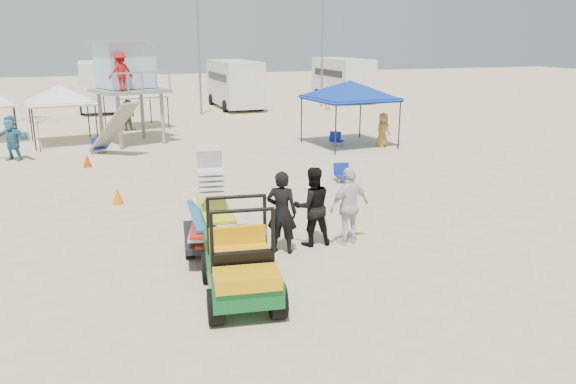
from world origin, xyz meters
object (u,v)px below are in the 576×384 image
object	(u,v)px
lifeguard_tower	(126,69)
surf_trailer	(214,218)
utility_cart	(240,256)
canopy_blue	(350,84)
man_left	(282,212)

from	to	relation	value
lifeguard_tower	surf_trailer	bearing A→B (deg)	-87.32
utility_cart	canopy_blue	xyz separation A→B (m)	(8.72, 13.69, 1.93)
man_left	canopy_blue	distance (m)	13.82
canopy_blue	utility_cart	bearing A→B (deg)	-122.51
utility_cart	surf_trailer	distance (m)	2.33
man_left	utility_cart	bearing A→B (deg)	84.03
surf_trailer	man_left	world-z (taller)	surf_trailer
man_left	canopy_blue	size ratio (longest dim) A/B	0.52
canopy_blue	lifeguard_tower	bearing A→B (deg)	157.27
man_left	canopy_blue	xyz separation A→B (m)	(7.20, 11.65, 1.85)
utility_cart	surf_trailer	world-z (taller)	surf_trailer
utility_cart	lifeguard_tower	distance (m)	17.83
utility_cart	lifeguard_tower	size ratio (longest dim) A/B	0.57
man_left	lifeguard_tower	distance (m)	15.95
utility_cart	surf_trailer	bearing A→B (deg)	89.89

